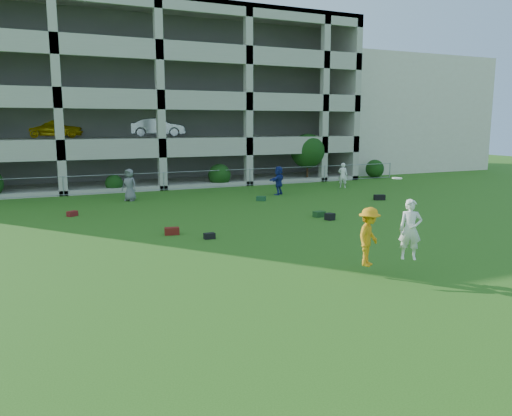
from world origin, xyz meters
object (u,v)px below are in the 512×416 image
bystander_e (343,175)px  frisbee_contest (380,235)px  bystander_d (279,180)px  bystander_c (129,185)px  crate_d (330,217)px  parking_garage (134,100)px  stucco_building (373,115)px

bystander_e → frisbee_contest: bearing=100.1°
bystander_d → bystander_e: bystander_d is taller
bystander_c → crate_d: bystander_c is taller
bystander_d → parking_garage: bearing=-104.1°
bystander_d → crate_d: size_ratio=4.89×
stucco_building → bystander_e: size_ratio=9.61×
bystander_c → frisbee_contest: 17.28m
parking_garage → bystander_c: bearing=-102.8°
stucco_building → parking_garage: size_ratio=0.53×
bystander_c → bystander_d: bystander_c is taller
bystander_c → parking_garage: parking_garage is taller
bystander_d → frisbee_contest: bearing=35.3°
frisbee_contest → stucco_building: bearing=53.2°
bystander_c → bystander_d: bearing=35.2°
crate_d → bystander_c: bearing=127.1°
bystander_d → crate_d: bearing=41.4°
frisbee_contest → parking_garage: parking_garage is taller
stucco_building → bystander_c: bearing=-154.3°
parking_garage → bystander_e: bearing=-47.6°
frisbee_contest → bystander_e: bearing=58.8°
crate_d → bystander_e: bearing=53.1°
crate_d → bystander_d: bearing=79.1°
bystander_d → frisbee_contest: 16.32m
bystander_e → crate_d: size_ratio=4.76×
bystander_c → crate_d: 11.72m
bystander_d → parking_garage: size_ratio=0.06×
bystander_e → frisbee_contest: frisbee_contest is taller
bystander_e → parking_garage: size_ratio=0.06×
crate_d → parking_garage: size_ratio=0.01×
bystander_e → bystander_c: bearing=40.6°
bystander_c → bystander_e: 13.94m
bystander_e → crate_d: (-6.88, -9.17, -0.68)m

